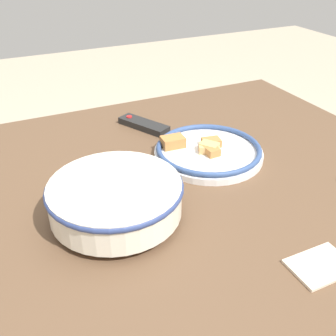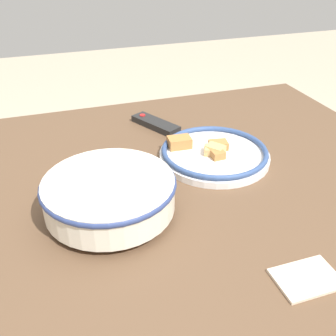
% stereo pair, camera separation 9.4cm
% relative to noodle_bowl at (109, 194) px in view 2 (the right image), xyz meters
% --- Properties ---
extents(dining_table, '(1.39, 1.08, 0.71)m').
position_rel_noodle_bowl_xyz_m(dining_table, '(0.14, 0.06, -0.12)').
color(dining_table, brown).
rests_on(dining_table, ground_plane).
extents(noodle_bowl, '(0.29, 0.29, 0.09)m').
position_rel_noodle_bowl_xyz_m(noodle_bowl, '(0.00, 0.00, 0.00)').
color(noodle_bowl, silver).
rests_on(noodle_bowl, dining_table).
extents(food_plate, '(0.29, 0.29, 0.05)m').
position_rel_noodle_bowl_xyz_m(food_plate, '(0.31, 0.15, -0.03)').
color(food_plate, white).
rests_on(food_plate, dining_table).
extents(tv_remote, '(0.12, 0.17, 0.02)m').
position_rel_noodle_bowl_xyz_m(tv_remote, '(0.22, 0.39, -0.04)').
color(tv_remote, black).
rests_on(tv_remote, dining_table).
extents(folded_napkin, '(0.11, 0.08, 0.01)m').
position_rel_noodle_bowl_xyz_m(folded_napkin, '(0.29, -0.30, -0.05)').
color(folded_napkin, beige).
rests_on(folded_napkin, dining_table).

